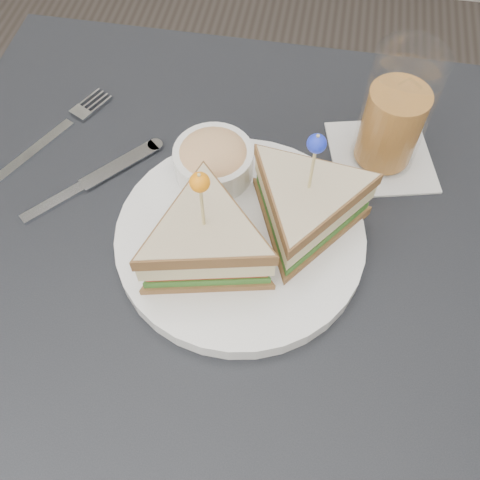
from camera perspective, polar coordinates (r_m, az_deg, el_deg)
name	(u,v)px	position (r m, az deg, el deg)	size (l,w,h in m)	color
ground_plane	(235,426)	(1.31, -0.54, -19.24)	(3.50, 3.50, 0.00)	#3F3833
table	(231,299)	(0.67, -1.00, -6.33)	(0.80, 0.80, 0.75)	black
plate_meal	(248,220)	(0.58, 0.87, 2.13)	(0.36, 0.36, 0.17)	white
cutlery_fork	(60,130)	(0.76, -18.65, 11.10)	(0.11, 0.18, 0.01)	white
cutlery_knife	(89,183)	(0.69, -15.85, 5.91)	(0.14, 0.16, 0.01)	silver
drink_set	(394,117)	(0.67, 16.10, 12.49)	(0.15, 0.15, 0.16)	silver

